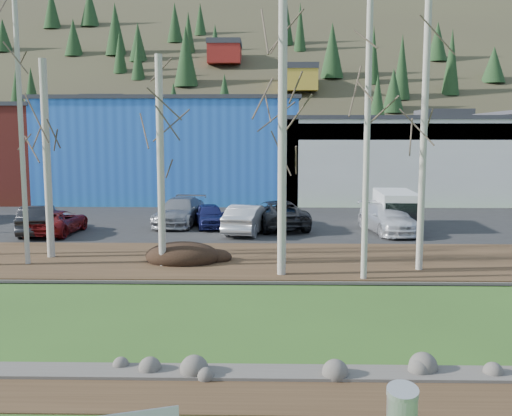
{
  "coord_description": "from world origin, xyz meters",
  "views": [
    {
      "loc": [
        1.75,
        -9.03,
        5.3
      ],
      "look_at": [
        1.3,
        13.03,
        2.5
      ],
      "focal_mm": 40.0,
      "sensor_mm": 36.0,
      "label": 1
    }
  ],
  "objects_px": {
    "car_0": "(46,218)",
    "car_2": "(57,222)",
    "car_1": "(38,220)",
    "car_7": "(388,218)",
    "car_3": "(180,211)",
    "car_4": "(209,216)",
    "van_white": "(396,210)",
    "car_5": "(248,219)",
    "car_6": "(277,214)"
  },
  "relations": [
    {
      "from": "car_0",
      "to": "car_2",
      "type": "relative_size",
      "value": 0.84
    },
    {
      "from": "car_1",
      "to": "car_7",
      "type": "xyz_separation_m",
      "value": [
        18.6,
        0.82,
        -0.0
      ]
    },
    {
      "from": "car_0",
      "to": "car_3",
      "type": "height_order",
      "value": "car_3"
    },
    {
      "from": "car_4",
      "to": "van_white",
      "type": "distance_m",
      "value": 10.52
    },
    {
      "from": "car_0",
      "to": "car_5",
      "type": "xyz_separation_m",
      "value": [
        11.15,
        -0.81,
        0.11
      ]
    },
    {
      "from": "car_5",
      "to": "van_white",
      "type": "xyz_separation_m",
      "value": [
        8.29,
        1.86,
        0.26
      ]
    },
    {
      "from": "car_4",
      "to": "van_white",
      "type": "height_order",
      "value": "van_white"
    },
    {
      "from": "car_2",
      "to": "car_4",
      "type": "xyz_separation_m",
      "value": [
        7.83,
        2.38,
        0.03
      ]
    },
    {
      "from": "car_3",
      "to": "car_0",
      "type": "bearing_deg",
      "value": -158.0
    },
    {
      "from": "car_7",
      "to": "car_4",
      "type": "bearing_deg",
      "value": 162.3
    },
    {
      "from": "car_1",
      "to": "car_7",
      "type": "bearing_deg",
      "value": 167.78
    },
    {
      "from": "car_5",
      "to": "car_0",
      "type": "bearing_deg",
      "value": 8.47
    },
    {
      "from": "car_0",
      "to": "car_7",
      "type": "xyz_separation_m",
      "value": [
        18.68,
        -0.49,
        0.1
      ]
    },
    {
      "from": "car_7",
      "to": "van_white",
      "type": "distance_m",
      "value": 1.74
    },
    {
      "from": "car_1",
      "to": "car_5",
      "type": "bearing_deg",
      "value": 167.86
    },
    {
      "from": "car_3",
      "to": "car_6",
      "type": "relative_size",
      "value": 0.96
    },
    {
      "from": "car_4",
      "to": "car_6",
      "type": "distance_m",
      "value": 3.81
    },
    {
      "from": "car_3",
      "to": "car_4",
      "type": "relative_size",
      "value": 1.38
    },
    {
      "from": "car_6",
      "to": "car_7",
      "type": "xyz_separation_m",
      "value": [
        5.96,
        -1.44,
        -0.02
      ]
    },
    {
      "from": "car_5",
      "to": "car_7",
      "type": "xyz_separation_m",
      "value": [
        7.53,
        0.32,
        -0.01
      ]
    },
    {
      "from": "car_1",
      "to": "van_white",
      "type": "height_order",
      "value": "van_white"
    },
    {
      "from": "car_0",
      "to": "car_1",
      "type": "height_order",
      "value": "car_1"
    },
    {
      "from": "car_3",
      "to": "car_6",
      "type": "distance_m",
      "value": 5.68
    },
    {
      "from": "car_0",
      "to": "car_3",
      "type": "xyz_separation_m",
      "value": [
        7.13,
        1.91,
        0.13
      ]
    },
    {
      "from": "car_2",
      "to": "car_4",
      "type": "relative_size",
      "value": 1.16
    },
    {
      "from": "car_3",
      "to": "car_5",
      "type": "height_order",
      "value": "car_3"
    },
    {
      "from": "car_0",
      "to": "car_4",
      "type": "distance_m",
      "value": 8.98
    },
    {
      "from": "van_white",
      "to": "car_1",
      "type": "bearing_deg",
      "value": -170.14
    },
    {
      "from": "car_6",
      "to": "van_white",
      "type": "height_order",
      "value": "van_white"
    },
    {
      "from": "car_0",
      "to": "car_3",
      "type": "distance_m",
      "value": 7.38
    },
    {
      "from": "car_1",
      "to": "car_4",
      "type": "relative_size",
      "value": 1.18
    },
    {
      "from": "car_2",
      "to": "car_7",
      "type": "distance_m",
      "value": 17.61
    },
    {
      "from": "car_1",
      "to": "car_2",
      "type": "xyz_separation_m",
      "value": [
        1.0,
        0.0,
        -0.13
      ]
    },
    {
      "from": "car_3",
      "to": "car_2",
      "type": "bearing_deg",
      "value": -144.99
    },
    {
      "from": "car_0",
      "to": "car_6",
      "type": "distance_m",
      "value": 12.76
    },
    {
      "from": "car_7",
      "to": "car_3",
      "type": "bearing_deg",
      "value": 159.68
    },
    {
      "from": "car_5",
      "to": "car_6",
      "type": "distance_m",
      "value": 2.36
    },
    {
      "from": "car_3",
      "to": "car_5",
      "type": "bearing_deg",
      "value": -27.05
    },
    {
      "from": "car_4",
      "to": "car_1",
      "type": "bearing_deg",
      "value": -178.73
    },
    {
      "from": "car_0",
      "to": "van_white",
      "type": "height_order",
      "value": "van_white"
    },
    {
      "from": "car_0",
      "to": "car_1",
      "type": "distance_m",
      "value": 1.31
    },
    {
      "from": "car_1",
      "to": "car_0",
      "type": "bearing_deg",
      "value": -101.06
    },
    {
      "from": "car_1",
      "to": "car_2",
      "type": "height_order",
      "value": "car_1"
    },
    {
      "from": "car_0",
      "to": "van_white",
      "type": "bearing_deg",
      "value": -173.7
    },
    {
      "from": "car_0",
      "to": "car_4",
      "type": "relative_size",
      "value": 0.98
    },
    {
      "from": "car_2",
      "to": "car_5",
      "type": "bearing_deg",
      "value": -175.16
    },
    {
      "from": "car_5",
      "to": "car_4",
      "type": "bearing_deg",
      "value": -27.57
    },
    {
      "from": "car_7",
      "to": "van_white",
      "type": "bearing_deg",
      "value": 55.36
    },
    {
      "from": "car_0",
      "to": "car_1",
      "type": "bearing_deg",
      "value": 96.87
    },
    {
      "from": "car_0",
      "to": "van_white",
      "type": "xyz_separation_m",
      "value": [
        19.43,
        1.05,
        0.37
      ]
    }
  ]
}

